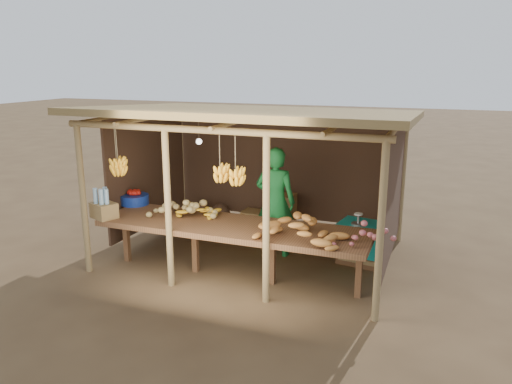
% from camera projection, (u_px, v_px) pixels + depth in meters
% --- Properties ---
extents(ground, '(60.00, 60.00, 0.00)m').
position_uv_depth(ground, '(256.00, 254.00, 8.10)').
color(ground, brown).
rests_on(ground, ground).
extents(stall_structure, '(4.70, 3.50, 2.43)m').
position_uv_depth(stall_structure, '(252.00, 137.00, 7.65)').
color(stall_structure, '#95794D').
rests_on(stall_structure, ground).
extents(counter, '(3.90, 1.05, 0.80)m').
position_uv_depth(counter, '(232.00, 229.00, 7.06)').
color(counter, brown).
rests_on(counter, ground).
extents(potato_heap, '(1.03, 0.63, 0.37)m').
position_uv_depth(potato_heap, '(183.00, 206.00, 7.32)').
color(potato_heap, '#A28A53').
rests_on(potato_heap, counter).
extents(sweet_potato_heap, '(1.30, 1.05, 0.36)m').
position_uv_depth(sweet_potato_heap, '(296.00, 225.00, 6.45)').
color(sweet_potato_heap, '#B8742F').
rests_on(sweet_potato_heap, counter).
extents(onion_heap, '(0.88, 0.71, 0.35)m').
position_uv_depth(onion_heap, '(366.00, 234.00, 6.13)').
color(onion_heap, '#B25659').
rests_on(onion_heap, counter).
extents(banana_pile, '(0.60, 0.47, 0.34)m').
position_uv_depth(banana_pile, '(198.00, 205.00, 7.39)').
color(banana_pile, yellow).
rests_on(banana_pile, counter).
extents(tomato_basin, '(0.45, 0.45, 0.23)m').
position_uv_depth(tomato_basin, '(135.00, 198.00, 8.06)').
color(tomato_basin, navy).
rests_on(tomato_basin, counter).
extents(bottle_box, '(0.44, 0.40, 0.45)m').
position_uv_depth(bottle_box, '(104.00, 206.00, 7.32)').
color(bottle_box, olive).
rests_on(bottle_box, counter).
extents(vendor, '(0.66, 0.45, 1.76)m').
position_uv_depth(vendor, '(275.00, 202.00, 7.92)').
color(vendor, '#19712F').
rests_on(vendor, ground).
extents(tarp_crate, '(0.78, 0.70, 0.82)m').
position_uv_depth(tarp_crate, '(361.00, 241.00, 7.72)').
color(tarp_crate, brown).
rests_on(tarp_crate, ground).
extents(carton_stack, '(0.97, 0.37, 0.74)m').
position_uv_depth(carton_stack, '(273.00, 216.00, 9.03)').
color(carton_stack, olive).
rests_on(carton_stack, ground).
extents(burlap_sacks, '(0.79, 0.42, 0.56)m').
position_uv_depth(burlap_sacks, '(211.00, 214.00, 9.44)').
color(burlap_sacks, '#493122').
rests_on(burlap_sacks, ground).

